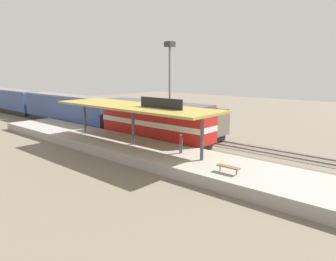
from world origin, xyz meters
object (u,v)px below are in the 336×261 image
Objects in this scene: passenger_carriage_front at (67,109)px; platform_bench at (228,167)px; locomotive at (154,121)px; passenger_carriage_rear at (8,100)px; freight_car at (180,120)px; light_mast at (170,67)px; person_waiting at (181,142)px.

platform_bench is at bearing -101.02° from passenger_carriage_front.
platform_bench is 0.12× the size of locomotive.
platform_bench is 0.08× the size of passenger_carriage_front.
passenger_carriage_front is (6.00, 30.80, 0.97)m from platform_bench.
freight_car is at bearing -83.23° from passenger_carriage_rear.
light_mast is at bearing 30.15° from locomotive.
platform_bench is 23.25m from light_mast.
locomotive reaches higher than passenger_carriage_front.
locomotive is 4.62m from freight_car.
passenger_carriage_front is at bearing -90.00° from passenger_carriage_rear.
person_waiting is at bearing -99.27° from passenger_carriage_front.
light_mast is at bearing -59.93° from passenger_carriage_front.
person_waiting is at bearing -120.16° from locomotive.
person_waiting is at bearing -140.91° from freight_car.
person_waiting is at bearing -135.79° from light_mast.
platform_bench is 0.08× the size of passenger_carriage_rear.
freight_car reaches higher than platform_bench.
locomotive is 1.23× the size of light_mast.
person_waiting is (1.91, 5.77, 0.51)m from platform_bench.
passenger_carriage_front is at bearing 120.07° from light_mast.
passenger_carriage_front reaches higher than person_waiting.
light_mast reaches higher than passenger_carriage_rear.
locomotive is 8.44× the size of person_waiting.
passenger_carriage_front is 16.71m from light_mast.
passenger_carriage_rear is at bearing 90.00° from locomotive.
passenger_carriage_rear is at bearing 84.90° from person_waiting.
locomotive is at bearing -179.71° from freight_car.
light_mast reaches higher than passenger_carriage_front.
passenger_carriage_front and passenger_carriage_rear have the same top height.
locomotive reaches higher than platform_bench.
passenger_carriage_rear is at bearing 96.77° from freight_car.
passenger_carriage_rear is 11.70× the size of person_waiting.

